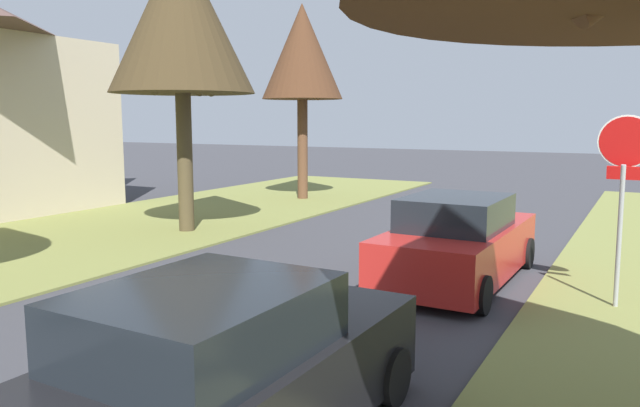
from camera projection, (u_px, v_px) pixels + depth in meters
stop_sign_far at (624, 170)px, 9.10m from camera, size 0.81×0.63×2.93m
street_tree_left_mid_b at (181, 17)px, 15.09m from camera, size 3.62×3.62×7.29m
street_tree_left_far at (302, 53)px, 21.53m from camera, size 2.87×2.87×6.89m
parked_sedan_black at (218, 380)px, 5.15m from camera, size 2.01×4.43×1.57m
parked_sedan_red at (458, 243)px, 10.89m from camera, size 2.01×4.43×1.57m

